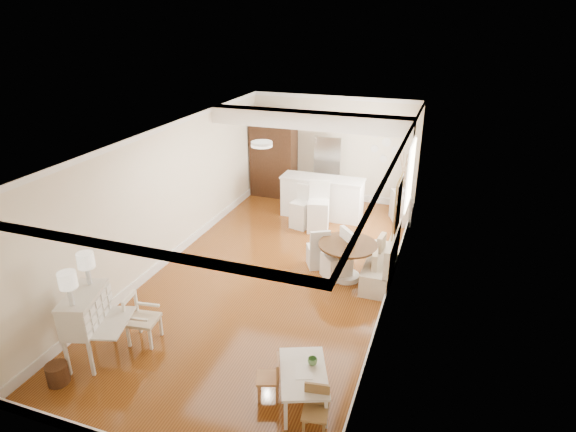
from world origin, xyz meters
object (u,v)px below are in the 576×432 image
Objects in this scene: kids_chair_b at (298,368)px; fridge at (340,171)px; dining_table at (347,262)px; sideboard at (400,207)px; kids_table at (303,387)px; pantry_cabinet at (274,155)px; wicker_basket at (57,374)px; slip_chair_far at (318,247)px; kids_chair_a at (268,377)px; kids_chair_c at (315,412)px; breakfast_counter at (322,197)px; slip_chair_near at (337,255)px; bar_stool_left at (301,207)px; gustavian_armchair at (143,319)px; secretary_bureau at (88,326)px; bar_stool_right at (318,207)px.

fridge is at bearing -178.35° from kids_chair_b.
dining_table is 1.44× the size of sideboard.
kids_table is 0.36m from kids_chair_b.
wicker_basket is at bearing -91.12° from pantry_cabinet.
wicker_basket is 0.35× the size of slip_chair_far.
kids_chair_a is 0.85m from kids_chair_c.
breakfast_counter is at bearing 75.04° from wicker_basket.
slip_chair_far is (-0.38, 3.71, 0.11)m from kids_chair_a.
slip_chair_near reaches higher than kids_chair_b.
kids_chair_a is at bearing -63.15° from bar_stool_left.
kids_chair_a is at bearing 67.36° from slip_chair_far.
gustavian_armchair is at bearing -131.13° from dining_table.
kids_table is 3.75m from slip_chair_far.
breakfast_counter reaches higher than slip_chair_far.
kids_table is 1.53× the size of kids_chair_c.
kids_chair_b is 5.99m from breakfast_counter.
kids_table is 7.95m from pantry_cabinet.
bar_stool_left is (-0.30, -0.80, 0.00)m from breakfast_counter.
kids_chair_b is at bearing -100.20° from gustavian_armchair.
secretary_bureau is at bearing 82.08° from wicker_basket.
slip_chair_far is (2.39, 3.84, -0.13)m from secretary_bureau.
kids_chair_c is 0.54× the size of bar_stool_right.
fridge is at bearing 75.58° from wicker_basket.
bar_stool_left is (-0.92, 1.70, 0.09)m from slip_chair_far.
breakfast_counter is at bearing -20.54° from gustavian_armchair.
secretary_bureau is at bearing 167.37° from kids_chair_c.
kids_chair_c is 6.82m from breakfast_counter.
bar_stool_right is at bearing 104.06° from kids_table.
kids_chair_a is at bearing -45.74° from kids_chair_b.
secretary_bureau is 0.93× the size of bar_stool_right.
slip_chair_near is at bearing 91.54° from kids_chair_c.
dining_table is 0.54× the size of breakfast_counter.
gustavian_armchair is at bearing 171.63° from kids_table.
wicker_basket is 8.20m from sideboard.
sideboard is (3.67, 6.68, -0.18)m from secretary_bureau.
breakfast_counter is (-1.48, 6.15, 0.27)m from kids_table.
kids_chair_c is (3.54, -0.24, -0.23)m from secretary_bureau.
pantry_cabinet reaches higher than sideboard.
bar_stool_right reaches higher than breakfast_counter.
secretary_bureau is 1.12× the size of kids_table.
slip_chair_near is at bearing -75.95° from bar_stool_right.
kids_chair_a is at bearing -119.74° from sideboard.
fridge is 1.92m from sideboard.
gustavian_armchair is 0.95× the size of slip_chair_far.
breakfast_counter is (1.86, 6.95, 0.36)m from wicker_basket.
kids_chair_a is 0.81× the size of sideboard.
breakfast_counter reaches higher than sideboard.
kids_chair_b is at bearing -7.27° from secretary_bureau.
slip_chair_near is at bearing 34.20° from secretary_bureau.
kids_chair_b is 0.42× the size of bar_stool_right.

